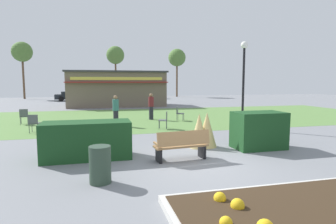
% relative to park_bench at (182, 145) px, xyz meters
% --- Properties ---
extents(ground_plane, '(80.00, 80.00, 0.00)m').
position_rel_park_bench_xyz_m(ground_plane, '(0.29, -0.52, -0.48)').
color(ground_plane, slate).
extents(lawn_patch, '(36.00, 12.00, 0.01)m').
position_rel_park_bench_xyz_m(lawn_patch, '(0.29, 10.69, -0.48)').
color(lawn_patch, '#5B8442').
rests_on(lawn_patch, ground_plane).
extents(flower_bed, '(4.76, 2.33, 0.33)m').
position_rel_park_bench_xyz_m(flower_bed, '(1.01, -3.96, -0.39)').
color(flower_bed, beige).
rests_on(flower_bed, ground_plane).
extents(park_bench, '(1.74, 0.69, 0.95)m').
position_rel_park_bench_xyz_m(park_bench, '(0.00, 0.00, 0.00)').
color(park_bench, '#9E7547').
rests_on(park_bench, ground_plane).
extents(hedge_left, '(2.73, 1.10, 1.18)m').
position_rel_park_bench_xyz_m(hedge_left, '(-2.85, 0.94, 0.11)').
color(hedge_left, '#19421E').
rests_on(hedge_left, ground_plane).
extents(hedge_right, '(1.81, 1.10, 1.34)m').
position_rel_park_bench_xyz_m(hedge_right, '(3.19, 0.85, 0.19)').
color(hedge_right, '#19421E').
rests_on(hedge_right, ground_plane).
extents(ornamental_grass_behind_left, '(0.75, 0.75, 1.31)m').
position_rel_park_bench_xyz_m(ornamental_grass_behind_left, '(1.44, 1.53, 0.17)').
color(ornamental_grass_behind_left, tan).
rests_on(ornamental_grass_behind_left, ground_plane).
extents(ornamental_grass_behind_right, '(0.71, 0.71, 1.27)m').
position_rel_park_bench_xyz_m(ornamental_grass_behind_right, '(1.11, 1.48, 0.16)').
color(ornamental_grass_behind_right, tan).
rests_on(ornamental_grass_behind_right, ground_plane).
extents(lamppost_mid, '(0.36, 0.36, 4.47)m').
position_rel_park_bench_xyz_m(lamppost_mid, '(4.76, 4.90, 2.31)').
color(lamppost_mid, black).
rests_on(lamppost_mid, ground_plane).
extents(trash_bin, '(0.52, 0.52, 0.91)m').
position_rel_park_bench_xyz_m(trash_bin, '(-2.48, -1.40, -0.03)').
color(trash_bin, '#2D4233').
rests_on(trash_bin, ground_plane).
extents(food_kiosk, '(9.66, 4.96, 3.49)m').
position_rel_park_bench_xyz_m(food_kiosk, '(-0.63, 20.63, 1.27)').
color(food_kiosk, '#6B5B4C').
rests_on(food_kiosk, ground_plane).
extents(cafe_chair_west, '(0.55, 0.55, 0.89)m').
position_rel_park_bench_xyz_m(cafe_chair_west, '(0.85, 5.86, 0.05)').
color(cafe_chair_west, '#4C5156').
rests_on(cafe_chair_west, ground_plane).
extents(cafe_chair_east, '(0.50, 0.50, 0.89)m').
position_rel_park_bench_xyz_m(cafe_chair_east, '(-6.61, 9.28, 0.05)').
color(cafe_chair_east, '#4C5156').
rests_on(cafe_chair_east, ground_plane).
extents(cafe_chair_center, '(0.59, 0.59, 0.89)m').
position_rel_park_bench_xyz_m(cafe_chair_center, '(2.44, 8.64, 0.05)').
color(cafe_chair_center, '#4C5156').
rests_on(cafe_chair_center, ground_plane).
extents(cafe_chair_north, '(0.49, 0.49, 0.89)m').
position_rel_park_bench_xyz_m(cafe_chair_north, '(-5.47, 6.23, 0.05)').
color(cafe_chair_north, '#4C5156').
rests_on(cafe_chair_north, ground_plane).
extents(person_strolling, '(0.34, 0.34, 1.69)m').
position_rel_park_bench_xyz_m(person_strolling, '(-1.54, 7.49, 0.38)').
color(person_strolling, '#23232D').
rests_on(person_strolling, ground_plane).
extents(person_standing, '(0.34, 0.34, 1.69)m').
position_rel_park_bench_xyz_m(person_standing, '(0.84, 9.57, 0.38)').
color(person_standing, '#23232D').
rests_on(person_standing, ground_plane).
extents(parked_car_west_slot, '(4.32, 2.29, 1.20)m').
position_rel_park_bench_xyz_m(parked_car_west_slot, '(-5.68, 29.71, 0.16)').
color(parked_car_west_slot, black).
rests_on(parked_car_west_slot, ground_plane).
extents(parked_car_center_slot, '(4.30, 2.24, 1.20)m').
position_rel_park_bench_xyz_m(parked_car_center_slot, '(-0.31, 29.71, 0.16)').
color(parked_car_center_slot, maroon).
rests_on(parked_car_center_slot, ground_plane).
extents(tree_left_bg, '(2.80, 2.80, 8.03)m').
position_rel_park_bench_xyz_m(tree_left_bg, '(-12.64, 35.70, 6.07)').
color(tree_left_bg, brown).
rests_on(tree_left_bg, ground_plane).
extents(tree_right_bg, '(2.80, 2.80, 8.01)m').
position_rel_park_bench_xyz_m(tree_right_bg, '(0.38, 37.33, 6.06)').
color(tree_right_bg, brown).
rests_on(tree_right_bg, ground_plane).
extents(tree_center_bg, '(2.80, 2.80, 7.72)m').
position_rel_park_bench_xyz_m(tree_center_bg, '(10.09, 36.03, 5.77)').
color(tree_center_bg, brown).
rests_on(tree_center_bg, ground_plane).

